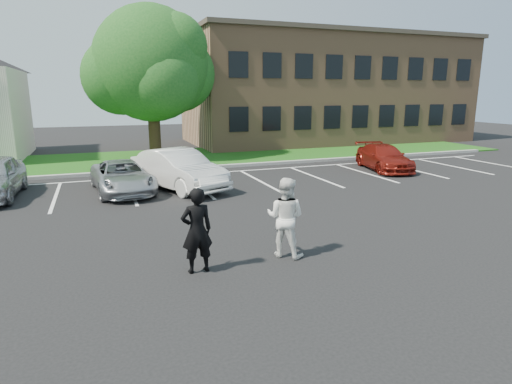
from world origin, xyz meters
The scene contains 11 objects.
ground_plane centered at (0.00, 0.00, 0.00)m, with size 90.00×90.00×0.00m, color black.
curb centered at (0.00, 12.00, 0.07)m, with size 40.00×0.30×0.15m, color gray.
grass_strip centered at (0.00, 16.00, 0.04)m, with size 44.00×8.00×0.08m, color #154E0F.
stall_lines centered at (1.40, 8.95, 0.01)m, with size 34.00×5.36×0.01m.
office_building centered at (14.00, 21.99, 4.16)m, with size 22.40×10.40×8.30m.
tree centered at (-0.56, 16.71, 5.35)m, with size 7.80×7.20×8.80m.
man_black_suit centered at (-2.07, -0.85, 0.96)m, with size 0.70×0.46×1.92m, color black.
man_white_shirt centered at (0.13, -0.64, 0.97)m, with size 0.95×0.74×1.95m, color white.
car_silver_minivan centered at (-3.11, 7.86, 0.62)m, with size 2.07×4.49×1.25m, color #ABADB3.
car_white_sedan centered at (-0.91, 7.67, 0.81)m, with size 1.72×4.94×1.63m, color white.
car_red_compact centered at (9.83, 8.49, 0.63)m, with size 1.78×4.38×1.27m, color maroon.
Camera 1 is at (-3.98, -9.62, 3.90)m, focal length 30.00 mm.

